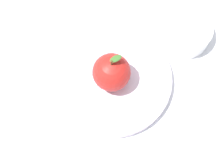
# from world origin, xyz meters

# --- Properties ---
(ground_plane) EXTENTS (2.40, 2.40, 0.00)m
(ground_plane) POSITION_xyz_m (0.00, 0.00, 0.00)
(ground_plane) COLOR silver
(dinner_plate) EXTENTS (0.24, 0.24, 0.02)m
(dinner_plate) POSITION_xyz_m (0.04, 0.03, 0.01)
(dinner_plate) COLOR silver
(dinner_plate) RESTS_ON ground_plane
(apple) EXTENTS (0.07, 0.07, 0.09)m
(apple) POSITION_xyz_m (0.04, 0.03, 0.06)
(apple) COLOR #B21E19
(apple) RESTS_ON dinner_plate
(side_bowl) EXTENTS (0.11, 0.11, 0.04)m
(side_bowl) POSITION_xyz_m (0.22, 0.01, 0.02)
(side_bowl) COLOR white
(side_bowl) RESTS_ON ground_plane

